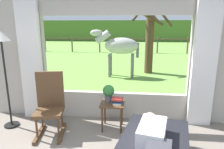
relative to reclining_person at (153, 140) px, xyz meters
The scene contains 14 objects.
back_wall_with_window 1.96m from the reclining_person, 111.07° to the left, with size 5.20×0.12×2.55m.
curtain_panel_left 2.89m from the reclining_person, 146.43° to the left, with size 0.44×0.10×2.40m, color silver.
curtain_panel_right 1.99m from the reclining_person, 56.30° to the left, with size 0.44×0.10×2.40m, color silver.
outdoor_pasture_lawn 12.62m from the reclining_person, 92.97° to the left, with size 36.00×21.68×0.02m, color olive.
distant_hill_ridge 22.45m from the reclining_person, 91.67° to the left, with size 36.00×2.00×2.40m, color #4A6D2C.
reclining_person is the anchor object (origin of this frame).
rocking_chair 1.99m from the reclining_person, 151.41° to the left, with size 0.57×0.75×1.12m.
side_table 1.36m from the reclining_person, 118.09° to the left, with size 0.44×0.44×0.52m.
potted_plant 1.46m from the reclining_person, 119.76° to the left, with size 0.22×0.22×0.32m.
book_stack 1.27m from the reclining_person, 115.63° to the left, with size 0.21×0.18×0.11m.
floor_lamp_left 2.99m from the reclining_person, 157.36° to the left, with size 0.32×0.32×1.83m.
horse 5.26m from the reclining_person, 98.90° to the left, with size 1.81×0.58×1.73m.
pasture_tree 5.90m from the reclining_person, 86.72° to the left, with size 1.54×1.55×2.96m.
pasture_fence_line 11.90m from the reclining_person, 93.15° to the left, with size 16.10×0.10×1.10m.
Camera 1 is at (0.38, -1.74, 1.93)m, focal length 32.53 mm.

